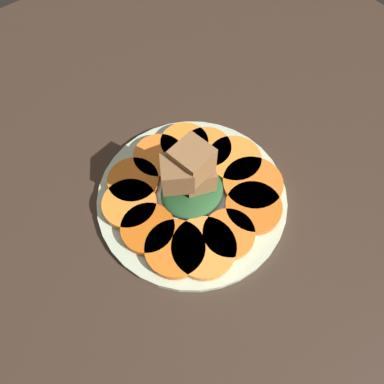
# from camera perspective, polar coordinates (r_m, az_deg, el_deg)

# --- Properties ---
(table_slab) EXTENTS (1.20, 1.20, 0.02)m
(table_slab) POSITION_cam_1_polar(r_m,az_deg,el_deg) (0.57, 0.00, -1.51)
(table_slab) COLOR #38281E
(table_slab) RESTS_ON ground
(plate) EXTENTS (0.28, 0.28, 0.01)m
(plate) POSITION_cam_1_polar(r_m,az_deg,el_deg) (0.56, 0.00, -0.79)
(plate) COLOR beige
(plate) RESTS_ON table_slab
(carrot_slice_0) EXTENTS (0.08, 0.08, 0.01)m
(carrot_slice_0) POSITION_cam_1_polar(r_m,az_deg,el_deg) (0.54, -9.49, -1.86)
(carrot_slice_0) COLOR orange
(carrot_slice_0) RESTS_ON plate
(carrot_slice_1) EXTENTS (0.08, 0.08, 0.01)m
(carrot_slice_1) POSITION_cam_1_polar(r_m,az_deg,el_deg) (0.52, -6.73, -5.57)
(carrot_slice_1) COLOR #D66114
(carrot_slice_1) RESTS_ON plate
(carrot_slice_2) EXTENTS (0.08, 0.08, 0.01)m
(carrot_slice_2) POSITION_cam_1_polar(r_m,az_deg,el_deg) (0.51, -2.60, -8.62)
(carrot_slice_2) COLOR orange
(carrot_slice_2) RESTS_ON plate
(carrot_slice_3) EXTENTS (0.09, 0.09, 0.01)m
(carrot_slice_3) POSITION_cam_1_polar(r_m,az_deg,el_deg) (0.51, 1.80, -8.48)
(carrot_slice_3) COLOR orange
(carrot_slice_3) RESTS_ON plate
(carrot_slice_4) EXTENTS (0.07, 0.07, 0.01)m
(carrot_slice_4) POSITION_cam_1_polar(r_m,az_deg,el_deg) (0.52, 5.68, -6.31)
(carrot_slice_4) COLOR orange
(carrot_slice_4) RESTS_ON plate
(carrot_slice_5) EXTENTS (0.08, 0.08, 0.01)m
(carrot_slice_5) POSITION_cam_1_polar(r_m,az_deg,el_deg) (0.54, 9.33, -2.36)
(carrot_slice_5) COLOR orange
(carrot_slice_5) RESTS_ON plate
(carrot_slice_6) EXTENTS (0.09, 0.09, 0.01)m
(carrot_slice_6) POSITION_cam_1_polar(r_m,az_deg,el_deg) (0.56, 9.21, 1.26)
(carrot_slice_6) COLOR orange
(carrot_slice_6) RESTS_ON plate
(carrot_slice_7) EXTENTS (0.08, 0.08, 0.01)m
(carrot_slice_7) POSITION_cam_1_polar(r_m,az_deg,el_deg) (0.58, 6.45, 4.95)
(carrot_slice_7) COLOR orange
(carrot_slice_7) RESTS_ON plate
(carrot_slice_8) EXTENTS (0.08, 0.08, 0.01)m
(carrot_slice_8) POSITION_cam_1_polar(r_m,az_deg,el_deg) (0.59, 2.26, 6.63)
(carrot_slice_8) COLOR orange
(carrot_slice_8) RESTS_ON plate
(carrot_slice_9) EXTENTS (0.08, 0.08, 0.01)m
(carrot_slice_9) POSITION_cam_1_polar(r_m,az_deg,el_deg) (0.59, -1.16, 7.39)
(carrot_slice_9) COLOR orange
(carrot_slice_9) RESTS_ON plate
(carrot_slice_10) EXTENTS (0.08, 0.08, 0.01)m
(carrot_slice_10) POSITION_cam_1_polar(r_m,az_deg,el_deg) (0.58, -5.09, 5.35)
(carrot_slice_10) COLOR orange
(carrot_slice_10) RESTS_ON plate
(carrot_slice_11) EXTENTS (0.08, 0.08, 0.01)m
(carrot_slice_11) POSITION_cam_1_polar(r_m,az_deg,el_deg) (0.56, -8.91, 1.68)
(carrot_slice_11) COLOR orange
(carrot_slice_11) RESTS_ON plate
(center_pile) EXTENTS (0.10, 0.08, 0.11)m
(center_pile) POSITION_cam_1_polar(r_m,az_deg,el_deg) (0.51, -0.13, 2.12)
(center_pile) COLOR #235128
(center_pile) RESTS_ON plate
(fork) EXTENTS (0.18, 0.03, 0.00)m
(fork) POSITION_cam_1_polar(r_m,az_deg,el_deg) (0.53, 2.61, -5.56)
(fork) COLOR silver
(fork) RESTS_ON plate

